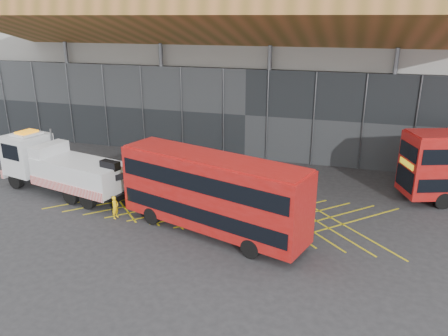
% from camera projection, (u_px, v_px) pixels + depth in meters
% --- Properties ---
extents(ground_plane, '(120.00, 120.00, 0.00)m').
position_uv_depth(ground_plane, '(176.00, 203.00, 30.31)').
color(ground_plane, '#262628').
extents(road_markings, '(23.16, 7.16, 0.01)m').
position_uv_depth(road_markings, '(220.00, 209.00, 29.43)').
color(road_markings, gold).
rests_on(road_markings, ground_plane).
extents(construction_building, '(55.00, 23.97, 18.00)m').
position_uv_depth(construction_building, '(263.00, 51.00, 43.46)').
color(construction_building, gray).
rests_on(construction_building, ground_plane).
extents(recovery_truck, '(12.39, 5.21, 4.31)m').
position_uv_depth(recovery_truck, '(59.00, 167.00, 31.61)').
color(recovery_truck, black).
rests_on(recovery_truck, ground_plane).
extents(bus_towed, '(12.03, 6.15, 4.80)m').
position_uv_depth(bus_towed, '(212.00, 191.00, 25.37)').
color(bus_towed, '#9E0F0C').
rests_on(bus_towed, ground_plane).
extents(worker, '(0.40, 0.58, 1.50)m').
position_uv_depth(worker, '(115.00, 207.00, 27.87)').
color(worker, yellow).
rests_on(worker, ground_plane).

